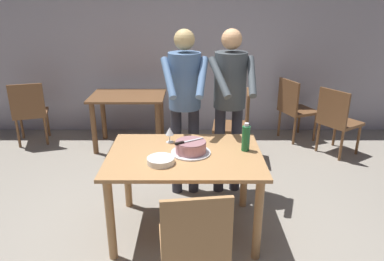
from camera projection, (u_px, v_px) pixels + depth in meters
ground_plane at (186, 228)px, 3.34m from camera, size 14.00×14.00×0.00m
back_wall at (189, 43)px, 5.37m from camera, size 10.00×0.12×2.70m
main_dining_table at (186, 167)px, 3.12m from camera, size 1.31×0.93×0.75m
cake_on_platter at (192, 148)px, 3.07m from camera, size 0.34×0.34×0.11m
cake_knife at (185, 142)px, 3.01m from camera, size 0.24×0.16×0.02m
plate_stack at (162, 161)px, 2.89m from camera, size 0.22×0.22×0.05m
wine_glass_near at (171, 132)px, 3.28m from camera, size 0.08×0.08×0.14m
water_bottle at (247, 138)px, 3.10m from camera, size 0.07×0.07×0.25m
person_cutting_cake at (186, 96)px, 3.60m from camera, size 0.47×0.56×1.72m
person_standing_beside at (231, 95)px, 3.62m from camera, size 0.46×0.57×1.72m
chair_near_side at (195, 243)px, 2.37m from camera, size 0.49×0.49×0.90m
background_table at (130, 106)px, 4.99m from camera, size 1.00×0.70×0.74m
background_chair_0 at (339, 119)px, 4.73m from camera, size 0.61×0.61×0.90m
background_chair_1 at (31, 111)px, 5.10m from camera, size 0.55×0.55×0.90m
background_chair_2 at (238, 123)px, 4.62m from camera, size 0.49×0.49×0.90m
background_chair_3 at (296, 107)px, 5.24m from camera, size 0.57×0.57×0.90m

